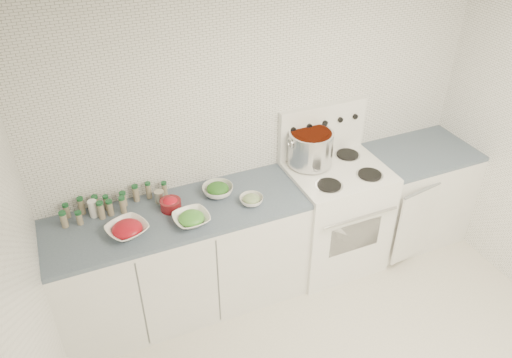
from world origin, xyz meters
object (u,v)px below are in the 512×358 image
(bowl_tomato, at_px, (127,229))
(stock_pot, at_px, (311,147))
(stove, at_px, (333,213))
(bowl_snowpea, at_px, (191,218))

(bowl_tomato, bearing_deg, stock_pot, 8.99)
(stove, distance_m, bowl_snowpea, 1.32)
(stock_pot, bearing_deg, stove, -43.30)
(bowl_snowpea, bearing_deg, stove, 6.26)
(stove, distance_m, bowl_tomato, 1.73)
(stock_pot, xyz_separation_m, bowl_tomato, (-1.50, -0.24, -0.15))
(stove, bearing_deg, bowl_snowpea, -173.74)
(stove, bearing_deg, stock_pot, 136.70)
(bowl_tomato, height_order, bowl_snowpea, bowl_tomato)
(bowl_snowpea, bearing_deg, bowl_tomato, 172.19)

